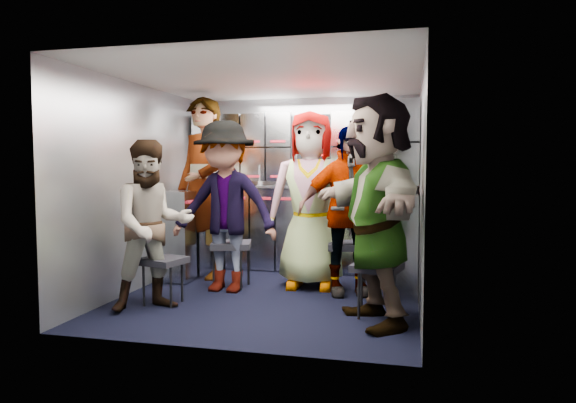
% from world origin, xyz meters
% --- Properties ---
extents(floor, '(3.00, 3.00, 0.00)m').
position_xyz_m(floor, '(0.00, 0.00, 0.00)').
color(floor, black).
rests_on(floor, ground).
extents(wall_back, '(2.80, 0.04, 2.10)m').
position_xyz_m(wall_back, '(0.00, 1.50, 1.05)').
color(wall_back, '#8F949C').
rests_on(wall_back, ground).
extents(wall_left, '(0.04, 3.00, 2.10)m').
position_xyz_m(wall_left, '(-1.40, 0.00, 1.05)').
color(wall_left, '#8F949C').
rests_on(wall_left, ground).
extents(wall_right, '(0.04, 3.00, 2.10)m').
position_xyz_m(wall_right, '(1.40, 0.00, 1.05)').
color(wall_right, '#8F949C').
rests_on(wall_right, ground).
extents(ceiling, '(2.80, 3.00, 0.02)m').
position_xyz_m(ceiling, '(0.00, 0.00, 2.10)').
color(ceiling, silver).
rests_on(ceiling, wall_back).
extents(cart_bank_back, '(2.68, 0.38, 0.99)m').
position_xyz_m(cart_bank_back, '(0.00, 1.29, 0.49)').
color(cart_bank_back, '#999EA8').
rests_on(cart_bank_back, ground).
extents(cart_bank_left, '(0.38, 0.76, 0.99)m').
position_xyz_m(cart_bank_left, '(-1.19, 0.56, 0.49)').
color(cart_bank_left, '#999EA8').
rests_on(cart_bank_left, ground).
extents(counter, '(2.68, 0.42, 0.03)m').
position_xyz_m(counter, '(0.00, 1.29, 1.01)').
color(counter, '#B7B9BF').
rests_on(counter, cart_bank_back).
extents(locker_bank_back, '(2.68, 0.28, 0.82)m').
position_xyz_m(locker_bank_back, '(0.00, 1.35, 1.49)').
color(locker_bank_back, '#999EA8').
rests_on(locker_bank_back, wall_back).
extents(locker_bank_right, '(0.28, 1.00, 0.82)m').
position_xyz_m(locker_bank_right, '(1.25, 0.70, 1.49)').
color(locker_bank_right, '#999EA8').
rests_on(locker_bank_right, wall_right).
extents(right_cabinet, '(0.28, 1.20, 1.00)m').
position_xyz_m(right_cabinet, '(1.25, 0.60, 0.50)').
color(right_cabinet, '#999EA8').
rests_on(right_cabinet, ground).
extents(coffee_niche, '(0.46, 0.16, 0.84)m').
position_xyz_m(coffee_niche, '(0.18, 1.41, 1.47)').
color(coffee_niche, black).
rests_on(coffee_niche, wall_back).
extents(red_latch_strip, '(2.60, 0.02, 0.03)m').
position_xyz_m(red_latch_strip, '(0.00, 1.09, 0.88)').
color(red_latch_strip, '#A61727').
rests_on(red_latch_strip, cart_bank_back).
extents(jump_seat_near_left, '(0.43, 0.42, 0.43)m').
position_xyz_m(jump_seat_near_left, '(-0.89, -0.51, 0.38)').
color(jump_seat_near_left, black).
rests_on(jump_seat_near_left, ground).
extents(jump_seat_mid_left, '(0.48, 0.47, 0.47)m').
position_xyz_m(jump_seat_mid_left, '(-0.50, 0.28, 0.42)').
color(jump_seat_mid_left, black).
rests_on(jump_seat_mid_left, ground).
extents(jump_seat_center, '(0.47, 0.46, 0.48)m').
position_xyz_m(jump_seat_center, '(0.30, 0.65, 0.42)').
color(jump_seat_center, black).
rests_on(jump_seat_center, ground).
extents(jump_seat_mid_right, '(0.46, 0.44, 0.49)m').
position_xyz_m(jump_seat_mid_right, '(0.71, 0.43, 0.43)').
color(jump_seat_mid_right, black).
rests_on(jump_seat_mid_right, ground).
extents(jump_seat_near_right, '(0.45, 0.44, 0.45)m').
position_xyz_m(jump_seat_near_right, '(1.05, -0.45, 0.40)').
color(jump_seat_near_right, black).
rests_on(jump_seat_near_right, ground).
extents(attendant_standing, '(0.88, 0.74, 2.04)m').
position_xyz_m(attendant_standing, '(-0.97, 0.66, 1.02)').
color(attendant_standing, black).
rests_on(attendant_standing, ground).
extents(attendant_arc_a, '(0.92, 0.90, 1.50)m').
position_xyz_m(attendant_arc_a, '(-0.89, -0.69, 0.75)').
color(attendant_arc_a, black).
rests_on(attendant_arc_a, ground).
extents(attendant_arc_b, '(1.14, 0.70, 1.72)m').
position_xyz_m(attendant_arc_b, '(-0.50, 0.10, 0.86)').
color(attendant_arc_b, black).
rests_on(attendant_arc_b, ground).
extents(attendant_arc_c, '(0.94, 0.65, 1.83)m').
position_xyz_m(attendant_arc_c, '(0.30, 0.47, 0.92)').
color(attendant_arc_c, black).
rests_on(attendant_arc_c, ground).
extents(attendant_arc_d, '(1.05, 0.68, 1.65)m').
position_xyz_m(attendant_arc_d, '(0.71, 0.25, 0.83)').
color(attendant_arc_d, black).
rests_on(attendant_arc_d, ground).
extents(attendant_arc_e, '(1.22, 1.78, 1.84)m').
position_xyz_m(attendant_arc_e, '(1.05, -0.63, 0.92)').
color(attendant_arc_e, black).
rests_on(attendant_arc_e, ground).
extents(bottle_left, '(0.07, 0.07, 0.23)m').
position_xyz_m(bottle_left, '(-1.02, 1.24, 1.15)').
color(bottle_left, white).
rests_on(bottle_left, counter).
extents(bottle_mid, '(0.06, 0.06, 0.24)m').
position_xyz_m(bottle_mid, '(-0.47, 1.24, 1.15)').
color(bottle_mid, white).
rests_on(bottle_mid, counter).
extents(bottle_right, '(0.07, 0.07, 0.26)m').
position_xyz_m(bottle_right, '(0.30, 1.24, 1.16)').
color(bottle_right, white).
rests_on(bottle_right, counter).
extents(cup_left, '(0.08, 0.08, 0.09)m').
position_xyz_m(cup_left, '(-1.17, 1.23, 1.08)').
color(cup_left, '#C4B18A').
rests_on(cup_left, counter).
extents(cup_right, '(0.07, 0.07, 0.09)m').
position_xyz_m(cup_right, '(0.57, 1.23, 1.07)').
color(cup_right, '#C4B18A').
rests_on(cup_right, counter).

